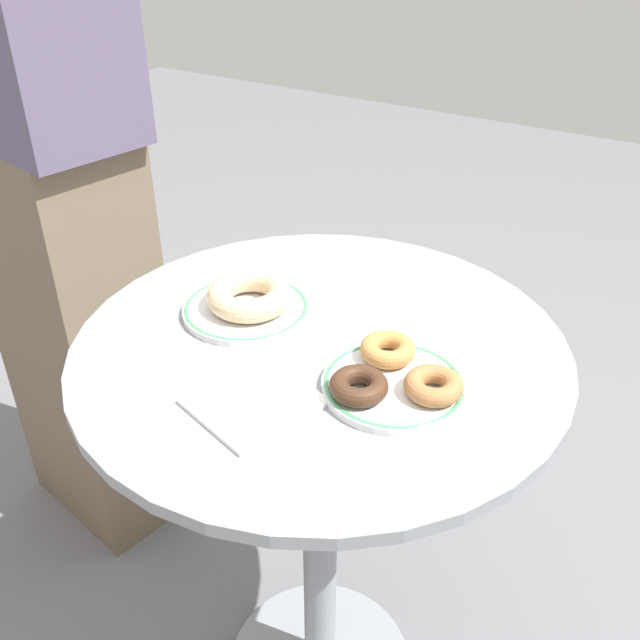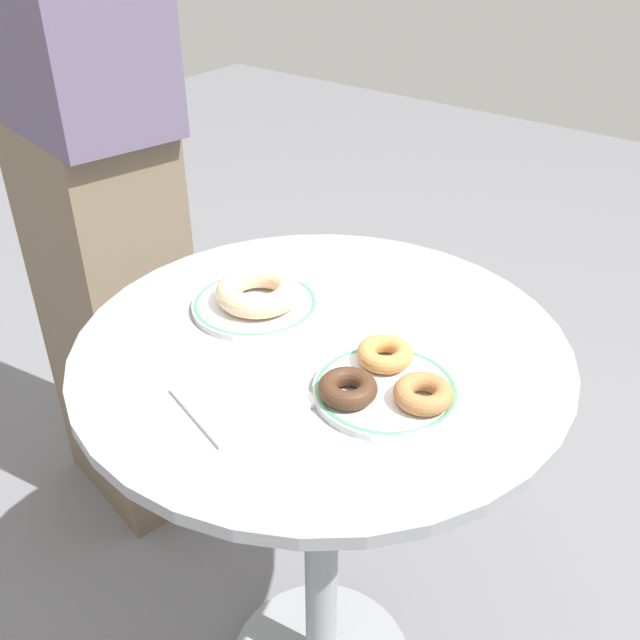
% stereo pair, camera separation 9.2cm
% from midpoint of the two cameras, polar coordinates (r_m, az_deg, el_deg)
% --- Properties ---
extents(cafe_table, '(0.66, 0.66, 0.75)m').
position_cam_midpoint_polar(cafe_table, '(1.10, 2.54, -11.78)').
color(cafe_table, gray).
rests_on(cafe_table, ground).
extents(plate_left, '(0.18, 0.18, 0.01)m').
position_cam_midpoint_polar(plate_left, '(1.03, -2.66, 1.19)').
color(plate_left, white).
rests_on(plate_left, cafe_table).
extents(plate_right, '(0.18, 0.18, 0.01)m').
position_cam_midpoint_polar(plate_right, '(0.87, 8.26, -5.65)').
color(plate_right, white).
rests_on(plate_right, cafe_table).
extents(donut_glazed, '(0.16, 0.16, 0.03)m').
position_cam_midpoint_polar(donut_glazed, '(1.01, -2.38, 2.23)').
color(donut_glazed, '#E0B789').
rests_on(donut_glazed, plate_left).
extents(donut_cinnamon, '(0.09, 0.09, 0.02)m').
position_cam_midpoint_polar(donut_cinnamon, '(0.84, 11.35, -5.87)').
color(donut_cinnamon, '#A36B3D').
rests_on(donut_cinnamon, plate_right).
extents(donut_old_fashioned, '(0.09, 0.09, 0.02)m').
position_cam_midpoint_polar(donut_old_fashioned, '(0.90, 8.06, -2.83)').
color(donut_old_fashioned, '#BC7F42').
rests_on(donut_old_fashioned, plate_right).
extents(donut_chocolate, '(0.08, 0.08, 0.02)m').
position_cam_midpoint_polar(donut_chocolate, '(0.84, 5.37, -5.54)').
color(donut_chocolate, '#422819').
rests_on(donut_chocolate, plate_right).
extents(paper_napkin, '(0.16, 0.17, 0.01)m').
position_cam_midpoint_polar(paper_napkin, '(0.86, -2.97, -6.26)').
color(paper_napkin, white).
rests_on(paper_napkin, cafe_table).
extents(person_figure, '(0.43, 0.29, 1.64)m').
position_cam_midpoint_polar(person_figure, '(1.44, -16.22, 11.63)').
color(person_figure, brown).
rests_on(person_figure, ground).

